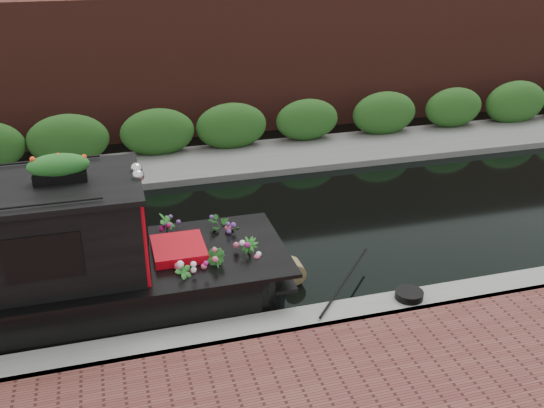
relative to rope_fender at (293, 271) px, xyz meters
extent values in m
plane|color=black|center=(-1.65, 1.83, -0.19)|extent=(80.00, 80.00, 0.00)
cube|color=gray|center=(-1.65, -1.47, -0.19)|extent=(40.00, 0.60, 0.50)
cube|color=#61615D|center=(-1.65, 6.03, -0.19)|extent=(40.00, 2.40, 0.34)
cube|color=#23511B|center=(-1.65, 6.93, -0.19)|extent=(40.00, 1.10, 2.80)
cube|color=#4F221A|center=(-1.65, 9.03, -0.19)|extent=(40.00, 1.00, 8.00)
cube|color=red|center=(-2.52, 0.00, 1.31)|extent=(0.08, 1.85, 1.43)
cube|color=black|center=(-3.93, -0.94, 1.39)|extent=(0.95, 0.04, 0.58)
cube|color=red|center=(-1.97, 0.00, 0.55)|extent=(0.85, 0.96, 0.53)
sphere|color=silver|center=(-2.51, -0.15, 2.14)|extent=(0.19, 0.19, 0.19)
sphere|color=silver|center=(-2.51, 0.15, 2.14)|extent=(0.19, 0.19, 0.19)
cube|color=black|center=(-3.62, 0.00, 2.19)|extent=(0.76, 0.26, 0.15)
ellipsoid|color=#EE461A|center=(-3.62, 0.00, 2.39)|extent=(0.84, 0.28, 0.25)
imported|color=#276A24|center=(-2.00, -0.76, 0.58)|extent=(0.38, 0.36, 0.59)
imported|color=#276A24|center=(-1.47, -0.59, 0.61)|extent=(0.42, 0.45, 0.66)
imported|color=#276A24|center=(-1.06, 0.67, 0.58)|extent=(0.70, 0.70, 0.59)
imported|color=#276A24|center=(-0.87, -0.30, 0.59)|extent=(0.49, 0.49, 0.62)
imported|color=#276A24|center=(-2.06, 0.83, 0.64)|extent=(0.39, 0.45, 0.72)
cylinder|color=olive|center=(0.00, 0.00, 0.00)|extent=(0.39, 0.39, 0.39)
cylinder|color=black|center=(1.52, -1.42, 0.12)|extent=(0.46, 0.46, 0.12)
camera|label=1|loc=(-2.89, -8.79, 5.52)|focal=40.00mm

